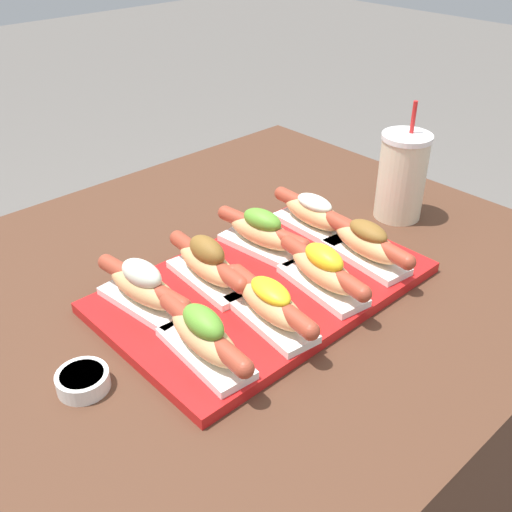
{
  "coord_description": "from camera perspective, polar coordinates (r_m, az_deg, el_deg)",
  "views": [
    {
      "loc": [
        -0.49,
        -0.64,
        1.28
      ],
      "look_at": [
        0.06,
        -0.05,
        0.77
      ],
      "focal_mm": 42.0,
      "sensor_mm": 36.0,
      "label": 1
    }
  ],
  "objects": [
    {
      "name": "sauce_bowl",
      "position": [
        0.82,
        -16.17,
        -11.27
      ],
      "size": [
        0.07,
        0.07,
        0.02
      ],
      "color": "white",
      "rests_on": "patio_table"
    },
    {
      "name": "hot_dog_1",
      "position": [
        0.86,
        1.38,
        -4.56
      ],
      "size": [
        0.08,
        0.2,
        0.07
      ],
      "color": "white",
      "rests_on": "serving_tray"
    },
    {
      "name": "hot_dog_0",
      "position": [
        0.8,
        -4.97,
        -7.6
      ],
      "size": [
        0.07,
        0.2,
        0.08
      ],
      "color": "white",
      "rests_on": "serving_tray"
    },
    {
      "name": "hot_dog_3",
      "position": [
        1.01,
        10.51,
        1.23
      ],
      "size": [
        0.08,
        0.2,
        0.07
      ],
      "color": "white",
      "rests_on": "serving_tray"
    },
    {
      "name": "hot_dog_5",
      "position": [
        0.94,
        -4.63,
        -0.69
      ],
      "size": [
        0.07,
        0.2,
        0.08
      ],
      "color": "white",
      "rests_on": "serving_tray"
    },
    {
      "name": "hot_dog_6",
      "position": [
        1.03,
        0.59,
        2.31
      ],
      "size": [
        0.08,
        0.2,
        0.08
      ],
      "color": "white",
      "rests_on": "serving_tray"
    },
    {
      "name": "serving_tray",
      "position": [
        0.96,
        0.81,
        -2.93
      ],
      "size": [
        0.51,
        0.32,
        0.02
      ],
      "color": "red",
      "rests_on": "patio_table"
    },
    {
      "name": "hot_dog_4",
      "position": [
        0.9,
        -10.69,
        -2.89
      ],
      "size": [
        0.08,
        0.2,
        0.08
      ],
      "color": "white",
      "rests_on": "serving_tray"
    },
    {
      "name": "hot_dog_7",
      "position": [
        1.09,
        5.54,
        4.04
      ],
      "size": [
        0.07,
        0.2,
        0.07
      ],
      "color": "white",
      "rests_on": "serving_tray"
    },
    {
      "name": "drink_cup",
      "position": [
        1.18,
        13.72,
        7.39
      ],
      "size": [
        0.09,
        0.09,
        0.23
      ],
      "color": "beige",
      "rests_on": "patio_table"
    },
    {
      "name": "hot_dog_2",
      "position": [
        0.93,
        6.42,
        -1.34
      ],
      "size": [
        0.08,
        0.2,
        0.08
      ],
      "color": "white",
      "rests_on": "serving_tray"
    },
    {
      "name": "patio_table",
      "position": [
        1.22,
        -3.75,
        -16.88
      ],
      "size": [
        1.25,
        0.94,
        0.72
      ],
      "color": "#4C2D1E",
      "rests_on": "ground_plane"
    }
  ]
}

